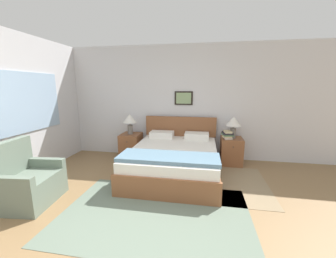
{
  "coord_description": "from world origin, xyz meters",
  "views": [
    {
      "loc": [
        0.43,
        -1.63,
        1.66
      ],
      "look_at": [
        -0.16,
        1.73,
        0.96
      ],
      "focal_mm": 22.0,
      "sensor_mm": 36.0,
      "label": 1
    }
  ],
  "objects_px": {
    "nightstand_by_door": "(231,151)",
    "nightstand_near_window": "(131,146)",
    "table_lamp_near_window": "(130,120)",
    "armchair": "(27,183)",
    "table_lamp_by_door": "(234,123)",
    "bed": "(174,160)"
  },
  "relations": [
    {
      "from": "armchair",
      "to": "nightstand_by_door",
      "type": "relative_size",
      "value": 1.58
    },
    {
      "from": "armchair",
      "to": "table_lamp_by_door",
      "type": "height_order",
      "value": "table_lamp_by_door"
    },
    {
      "from": "table_lamp_by_door",
      "to": "nightstand_by_door",
      "type": "bearing_deg",
      "value": 155.42
    },
    {
      "from": "bed",
      "to": "table_lamp_by_door",
      "type": "xyz_separation_m",
      "value": [
        1.16,
        0.75,
        0.63
      ]
    },
    {
      "from": "table_lamp_near_window",
      "to": "armchair",
      "type": "bearing_deg",
      "value": -110.83
    },
    {
      "from": "table_lamp_by_door",
      "to": "bed",
      "type": "bearing_deg",
      "value": -147.11
    },
    {
      "from": "bed",
      "to": "nightstand_by_door",
      "type": "xyz_separation_m",
      "value": [
        1.15,
        0.75,
        0.0
      ]
    },
    {
      "from": "nightstand_near_window",
      "to": "table_lamp_by_door",
      "type": "bearing_deg",
      "value": -0.13
    },
    {
      "from": "table_lamp_near_window",
      "to": "nightstand_by_door",
      "type": "bearing_deg",
      "value": 0.13
    },
    {
      "from": "nightstand_by_door",
      "to": "nightstand_near_window",
      "type": "bearing_deg",
      "value": 180.0
    },
    {
      "from": "bed",
      "to": "table_lamp_by_door",
      "type": "distance_m",
      "value": 1.51
    },
    {
      "from": "armchair",
      "to": "table_lamp_near_window",
      "type": "height_order",
      "value": "table_lamp_near_window"
    },
    {
      "from": "armchair",
      "to": "table_lamp_by_door",
      "type": "bearing_deg",
      "value": 118.32
    },
    {
      "from": "bed",
      "to": "table_lamp_near_window",
      "type": "distance_m",
      "value": 1.51
    },
    {
      "from": "nightstand_by_door",
      "to": "table_lamp_near_window",
      "type": "height_order",
      "value": "table_lamp_near_window"
    },
    {
      "from": "armchair",
      "to": "nightstand_by_door",
      "type": "height_order",
      "value": "armchair"
    },
    {
      "from": "bed",
      "to": "nightstand_near_window",
      "type": "relative_size",
      "value": 3.49
    },
    {
      "from": "nightstand_by_door",
      "to": "bed",
      "type": "bearing_deg",
      "value": -146.68
    },
    {
      "from": "armchair",
      "to": "nightstand_near_window",
      "type": "xyz_separation_m",
      "value": [
        0.81,
        2.12,
        -0.01
      ]
    },
    {
      "from": "nightstand_by_door",
      "to": "table_lamp_by_door",
      "type": "distance_m",
      "value": 0.63
    },
    {
      "from": "bed",
      "to": "table_lamp_by_door",
      "type": "height_order",
      "value": "table_lamp_by_door"
    },
    {
      "from": "armchair",
      "to": "table_lamp_near_window",
      "type": "relative_size",
      "value": 1.96
    }
  ]
}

